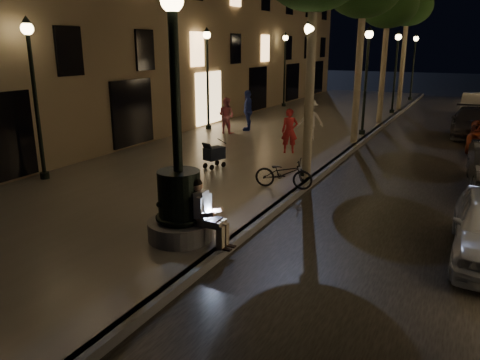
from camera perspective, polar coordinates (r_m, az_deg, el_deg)
The scene contains 23 objects.
ground at distance 21.60m, azimuth 14.78°, elevation 4.39°, with size 120.00×120.00×0.00m, color black.
cobble_lane at distance 21.20m, azimuth 22.72°, elevation 3.48°, with size 6.00×45.00×0.02m, color black.
promenade at distance 22.73m, azimuth 4.89°, elevation 5.69°, with size 8.00×45.00×0.20m, color #646058.
curb_strip at distance 21.58m, azimuth 14.80°, elevation 4.65°, with size 0.25×45.00×0.20m, color #59595B.
fountain_lamppost at distance 9.87m, azimuth -7.42°, elevation -1.63°, with size 1.40×1.40×5.21m.
seated_man_laptop at distance 9.64m, azimuth -4.33°, elevation -3.74°, with size 1.02×0.35×1.39m.
tree_third at distance 26.22m, azimuth 17.65°, elevation 19.67°, with size 3.00×3.00×7.20m.
tree_far at distance 32.14m, azimuth 19.78°, elevation 19.24°, with size 3.00×3.00×7.50m.
lamp_curb_a at distance 14.53m, azimuth 8.35°, elevation 12.17°, with size 0.36×0.36×4.81m.
lamp_curb_b at distance 22.25m, azimuth 15.19°, elevation 13.11°, with size 0.36×0.36×4.81m.
lamp_curb_c at distance 30.11m, azimuth 18.51°, elevation 13.51°, with size 0.36×0.36×4.81m.
lamp_curb_d at distance 38.03m, azimuth 20.45°, elevation 13.71°, with size 0.36×0.36×4.81m.
lamp_left_a at distance 15.29m, azimuth -23.91°, elevation 11.18°, with size 0.36×0.36×4.81m.
lamp_left_b at distance 22.99m, azimuth -4.00°, elevation 13.70°, with size 0.36×0.36×4.81m.
lamp_left_c at distance 31.99m, azimuth 5.49°, elevation 14.35°, with size 0.36×0.36×4.81m.
stroller at distance 15.74m, azimuth -3.18°, elevation 3.25°, with size 0.59×0.98×0.99m.
car_rear at distance 24.99m, azimuth 26.47°, elevation 6.32°, with size 1.85×4.55×1.32m, color #2B2A2F.
car_fifth at distance 31.42m, azimuth 26.74°, elevation 8.08°, with size 1.52×4.36×1.44m, color #ABACA6.
pedestrian_red at distance 18.02m, azimuth 6.07°, elevation 5.97°, with size 0.62×0.40×1.69m, color #B02326.
pedestrian_pink at distance 21.99m, azimuth -1.67°, elevation 7.86°, with size 0.81×0.63×1.67m, color #D16F83.
pedestrian_white at distance 20.60m, azimuth 8.59°, elevation 7.26°, with size 1.14×0.66×1.77m, color silver.
pedestrian_blue at distance 22.75m, azimuth 0.96°, elevation 8.48°, with size 1.13×0.47×1.94m, color navy.
bicycle at distance 13.53m, azimuth 5.35°, elevation 0.82°, with size 0.59×1.68×0.88m, color black.
Camera 1 is at (4.35, -5.74, 4.20)m, focal length 35.00 mm.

